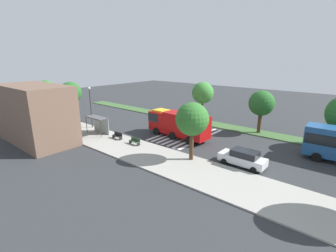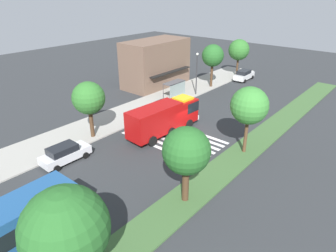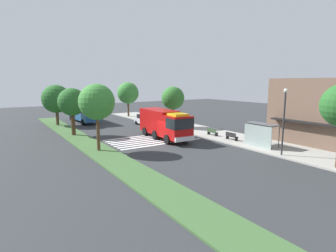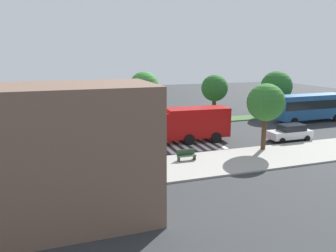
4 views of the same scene
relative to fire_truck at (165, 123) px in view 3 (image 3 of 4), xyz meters
name	(u,v)px [view 3 (image 3 of 4)]	position (x,y,z in m)	size (l,w,h in m)	color
ground_plane	(161,143)	(1.72, -1.62, -2.00)	(120.00, 120.00, 0.00)	#2D3033
sidewalk	(218,134)	(1.72, 7.25, -1.93)	(60.00, 5.87, 0.14)	#9E9B93
median_strip	(99,151)	(1.72, -9.04, -1.93)	(60.00, 3.00, 0.14)	#3D6033
crosswalk	(152,140)	(-0.48, -1.62, -1.99)	(5.85, 10.67, 0.01)	silver
fire_truck	(165,123)	(0.00, 0.00, 0.00)	(9.55, 3.23, 3.52)	#A50C0C
parked_car_west	(145,120)	(-10.95, 3.11, -1.11)	(4.70, 2.07, 1.74)	silver
transit_bus	(83,110)	(-20.02, -4.28, 0.16)	(10.07, 3.01, 3.66)	navy
bus_stop_shelter	(260,130)	(9.39, 6.04, -0.11)	(3.50, 1.40, 2.46)	#4C4C51
bench_near_shelter	(231,136)	(5.39, 6.00, -1.41)	(1.60, 0.50, 0.90)	black
bench_west_of_shelter	(212,132)	(1.98, 6.00, -1.41)	(1.60, 0.50, 0.90)	#2D472D
street_lamp	(284,116)	(12.90, 4.91, 1.84)	(0.36, 0.36, 6.28)	#2D2D30
storefront_building	(327,112)	(12.71, 12.99, 1.71)	(11.27, 6.43, 7.43)	brown
sidewalk_tree_far_west	(128,93)	(-22.09, 5.31, 2.81)	(4.27, 4.27, 6.82)	#513823
sidewalk_tree_west	(173,98)	(-6.12, 5.31, 2.56)	(3.47, 3.47, 6.20)	#47301E
median_tree_far_west	(56,99)	(-18.07, -9.04, 2.34)	(4.47, 4.47, 6.45)	#513823
median_tree_west	(72,102)	(-8.18, -9.04, 2.42)	(3.57, 3.57, 6.12)	#47301E
median_tree_center	(97,102)	(1.57, -9.04, 3.04)	(3.59, 3.59, 6.72)	#513823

